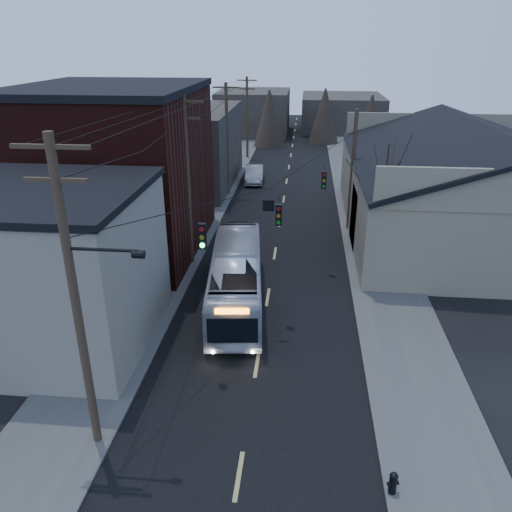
# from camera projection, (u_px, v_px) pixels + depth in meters

# --- Properties ---
(road_surface) EXTENTS (9.00, 110.00, 0.02)m
(road_surface) POSITION_uv_depth(u_px,v_px,m) (283.00, 206.00, 41.32)
(road_surface) COLOR black
(road_surface) RESTS_ON ground
(sidewalk_left) EXTENTS (4.00, 110.00, 0.12)m
(sidewalk_left) POSITION_uv_depth(u_px,v_px,m) (205.00, 203.00, 41.89)
(sidewalk_left) COLOR #474744
(sidewalk_left) RESTS_ON ground
(sidewalk_right) EXTENTS (4.00, 110.00, 0.12)m
(sidewalk_right) POSITION_uv_depth(u_px,v_px,m) (362.00, 208.00, 40.72)
(sidewalk_right) COLOR #474744
(sidewalk_right) RESTS_ON ground
(building_clapboard) EXTENTS (8.00, 8.00, 7.00)m
(building_clapboard) POSITION_uv_depth(u_px,v_px,m) (53.00, 271.00, 21.58)
(building_clapboard) COLOR gray
(building_clapboard) RESTS_ON ground
(building_brick) EXTENTS (10.00, 12.00, 10.00)m
(building_brick) POSITION_uv_depth(u_px,v_px,m) (116.00, 174.00, 31.11)
(building_brick) COLOR black
(building_brick) RESTS_ON ground
(building_left_far) EXTENTS (9.00, 14.00, 7.00)m
(building_left_far) POSITION_uv_depth(u_px,v_px,m) (184.00, 148.00, 46.27)
(building_left_far) COLOR #302B26
(building_left_far) RESTS_ON ground
(warehouse) EXTENTS (16.16, 20.60, 7.73)m
(warehouse) POSITION_uv_depth(u_px,v_px,m) (467.00, 197.00, 34.52)
(warehouse) COLOR #7E735B
(warehouse) RESTS_ON ground
(building_far_left) EXTENTS (10.00, 12.00, 6.00)m
(building_far_left) POSITION_uv_depth(u_px,v_px,m) (254.00, 112.00, 72.62)
(building_far_left) COLOR #302B26
(building_far_left) RESTS_ON ground
(building_far_right) EXTENTS (12.00, 14.00, 5.00)m
(building_far_right) POSITION_uv_depth(u_px,v_px,m) (342.00, 112.00, 76.22)
(building_far_right) COLOR #302B26
(building_far_right) RESTS_ON ground
(bare_tree) EXTENTS (0.40, 0.40, 7.20)m
(bare_tree) POSITION_uv_depth(u_px,v_px,m) (383.00, 203.00, 30.18)
(bare_tree) COLOR black
(bare_tree) RESTS_ON ground
(utility_lines) EXTENTS (11.24, 45.28, 10.50)m
(utility_lines) POSITION_uv_depth(u_px,v_px,m) (235.00, 162.00, 34.29)
(utility_lines) COLOR #382B1E
(utility_lines) RESTS_ON ground
(bus) EXTENTS (3.56, 10.77, 2.94)m
(bus) POSITION_uv_depth(u_px,v_px,m) (236.00, 277.00, 25.62)
(bus) COLOR silver
(bus) RESTS_ON ground
(parked_car) EXTENTS (1.97, 4.83, 1.56)m
(parked_car) POSITION_uv_depth(u_px,v_px,m) (254.00, 174.00, 48.06)
(parked_car) COLOR #929499
(parked_car) RESTS_ON ground
(fire_hydrant) EXTENTS (0.37, 0.26, 0.76)m
(fire_hydrant) POSITION_uv_depth(u_px,v_px,m) (393.00, 482.00, 14.91)
(fire_hydrant) COLOR black
(fire_hydrant) RESTS_ON sidewalk_right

